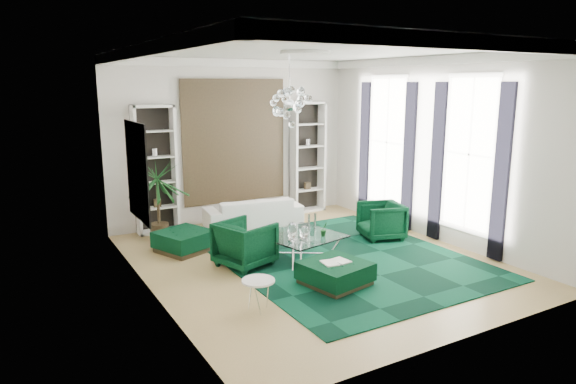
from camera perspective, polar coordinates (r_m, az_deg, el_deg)
floor at (r=9.67m, az=2.74°, el=-7.68°), size 6.00×7.00×0.02m
ceiling at (r=9.13m, az=2.98°, el=15.53°), size 6.00×7.00×0.02m
wall_back at (r=12.28m, az=-6.06°, el=5.64°), size 6.00×0.02×3.80m
wall_front at (r=6.58m, az=19.59°, el=-0.47°), size 6.00×0.02×3.80m
wall_left at (r=8.01m, az=-15.59°, el=1.90°), size 0.02×7.00×3.80m
wall_right at (r=11.11m, az=16.07°, el=4.58°), size 0.02×7.00×3.80m
crown_molding at (r=9.12m, az=2.97°, el=14.84°), size 6.00×7.00×0.18m
ceiling_medallion at (r=9.38m, az=1.95°, el=15.20°), size 0.90×0.90×0.05m
tapestry at (r=12.24m, az=-5.97°, el=5.62°), size 2.50×0.06×2.80m
shelving_left at (r=11.52m, az=-14.51°, el=2.39°), size 0.90×0.38×2.80m
shelving_right at (r=13.08m, az=2.19°, el=3.87°), size 0.90×0.38×2.80m
painting at (r=8.60m, az=-16.32°, el=2.19°), size 0.04×1.30×1.60m
window_near at (r=10.50m, az=19.51°, el=3.95°), size 0.03×1.10×2.90m
curtain_near_a at (r=10.02m, az=22.64°, el=1.91°), size 0.07×0.30×3.25m
curtain_near_b at (r=11.03m, az=16.24°, el=3.20°), size 0.07×0.30×3.25m
window_far at (r=12.18m, az=10.94°, el=5.44°), size 0.03×1.10×2.90m
curtain_far_a at (r=11.62m, az=13.27°, el=3.78°), size 0.07×0.30×3.25m
curtain_far_b at (r=12.79m, az=8.50°, el=4.69°), size 0.07×0.30×3.25m
rug at (r=9.80m, az=6.30°, el=-7.36°), size 4.20×5.00×0.02m
sofa at (r=11.94m, az=-3.90°, el=-2.19°), size 2.33×1.17×0.65m
armchair_left at (r=9.31m, az=-4.79°, el=-5.73°), size 1.15×1.13×0.83m
armchair_right at (r=11.06m, az=10.31°, el=-3.16°), size 1.06×1.04×0.78m
coffee_table at (r=9.75m, az=1.47°, el=-6.05°), size 1.56×1.56×0.45m
ottoman_side at (r=10.32m, az=-11.49°, el=-5.38°), size 1.20×1.20×0.41m
ottoman_front at (r=8.53m, az=5.25°, el=-9.02°), size 1.14×1.14×0.38m
book at (r=8.46m, az=5.28°, el=-7.70°), size 0.46×0.31×0.03m
side_table at (r=7.58m, az=-3.30°, el=-11.43°), size 0.51×0.51×0.46m
palm at (r=11.01m, az=-14.30°, el=0.17°), size 1.38×1.38×2.12m
chandelier at (r=9.36m, az=0.14°, el=9.58°), size 0.98×0.98×0.78m
table_plant at (r=9.59m, az=4.00°, el=-4.15°), size 0.18×0.17×0.26m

